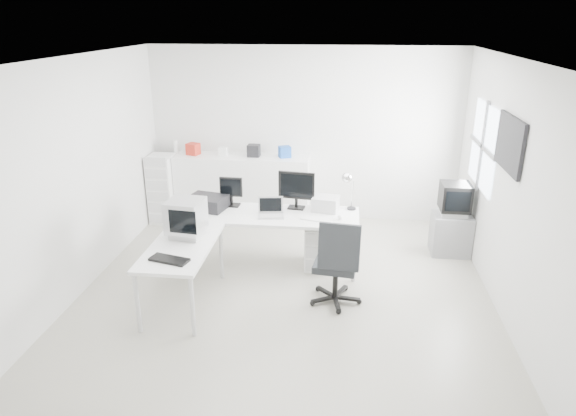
# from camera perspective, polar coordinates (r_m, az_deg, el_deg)

# --- Properties ---
(floor) EXTENTS (5.00, 5.00, 0.01)m
(floor) POSITION_cam_1_polar(r_m,az_deg,el_deg) (6.55, -0.20, -8.83)
(floor) COLOR beige
(floor) RESTS_ON ground
(ceiling) EXTENTS (5.00, 5.00, 0.01)m
(ceiling) POSITION_cam_1_polar(r_m,az_deg,el_deg) (5.72, -0.24, 16.39)
(ceiling) COLOR white
(ceiling) RESTS_ON back_wall
(back_wall) EXTENTS (5.00, 0.02, 2.80)m
(back_wall) POSITION_cam_1_polar(r_m,az_deg,el_deg) (8.39, 1.79, 8.08)
(back_wall) COLOR silver
(back_wall) RESTS_ON floor
(left_wall) EXTENTS (0.02, 5.00, 2.80)m
(left_wall) POSITION_cam_1_polar(r_m,az_deg,el_deg) (6.74, -21.86, 3.43)
(left_wall) COLOR silver
(left_wall) RESTS_ON floor
(right_wall) EXTENTS (0.02, 5.00, 2.80)m
(right_wall) POSITION_cam_1_polar(r_m,az_deg,el_deg) (6.23, 23.29, 1.88)
(right_wall) COLOR silver
(right_wall) RESTS_ON floor
(window) EXTENTS (0.02, 1.20, 1.10)m
(window) POSITION_cam_1_polar(r_m,az_deg,el_deg) (7.29, 20.85, 6.41)
(window) COLOR white
(window) RESTS_ON right_wall
(wall_picture) EXTENTS (0.04, 0.90, 0.60)m
(wall_picture) POSITION_cam_1_polar(r_m,az_deg,el_deg) (6.19, 23.42, 6.58)
(wall_picture) COLOR black
(wall_picture) RESTS_ON right_wall
(main_desk) EXTENTS (2.40, 0.80, 0.75)m
(main_desk) POSITION_cam_1_polar(r_m,az_deg,el_deg) (6.97, -2.16, -3.52)
(main_desk) COLOR white
(main_desk) RESTS_ON floor
(side_desk) EXTENTS (0.70, 1.40, 0.75)m
(side_desk) POSITION_cam_1_polar(r_m,az_deg,el_deg) (6.19, -11.57, -7.23)
(side_desk) COLOR white
(side_desk) RESTS_ON floor
(drawer_pedestal) EXTENTS (0.40, 0.50, 0.60)m
(drawer_pedestal) POSITION_cam_1_polar(r_m,az_deg,el_deg) (6.98, 3.61, -4.17)
(drawer_pedestal) COLOR white
(drawer_pedestal) RESTS_ON floor
(inkjet_printer) EXTENTS (0.57, 0.49, 0.18)m
(inkjet_printer) POSITION_cam_1_polar(r_m,az_deg,el_deg) (7.05, -8.94, 0.61)
(inkjet_printer) COLOR black
(inkjet_printer) RESTS_ON main_desk
(lcd_monitor_small) EXTENTS (0.32, 0.19, 0.39)m
(lcd_monitor_small) POSITION_cam_1_polar(r_m,az_deg,el_deg) (7.08, -6.33, 1.76)
(lcd_monitor_small) COLOR black
(lcd_monitor_small) RESTS_ON main_desk
(lcd_monitor_large) EXTENTS (0.52, 0.26, 0.51)m
(lcd_monitor_large) POSITION_cam_1_polar(r_m,az_deg,el_deg) (6.93, 0.94, 1.97)
(lcd_monitor_large) COLOR black
(lcd_monitor_large) RESTS_ON main_desk
(laptop) EXTENTS (0.33, 0.34, 0.19)m
(laptop) POSITION_cam_1_polar(r_m,az_deg,el_deg) (6.69, -1.92, -0.20)
(laptop) COLOR #B7B7BA
(laptop) RESTS_ON main_desk
(white_keyboard) EXTENTS (0.43, 0.23, 0.02)m
(white_keyboard) POSITION_cam_1_polar(r_m,az_deg,el_deg) (6.62, 3.18, -1.27)
(white_keyboard) COLOR white
(white_keyboard) RESTS_ON main_desk
(white_mouse) EXTENTS (0.07, 0.07, 0.07)m
(white_mouse) POSITION_cam_1_polar(r_m,az_deg,el_deg) (6.65, 5.79, -1.02)
(white_mouse) COLOR white
(white_mouse) RESTS_ON main_desk
(laser_printer) EXTENTS (0.38, 0.34, 0.19)m
(laser_printer) POSITION_cam_1_polar(r_m,az_deg,el_deg) (6.93, 4.20, 0.50)
(laser_printer) COLOR #BBBBBB
(laser_printer) RESTS_ON main_desk
(desk_lamp) EXTENTS (0.19, 0.19, 0.52)m
(desk_lamp) POSITION_cam_1_polar(r_m,az_deg,el_deg) (6.95, 7.15, 1.87)
(desk_lamp) COLOR silver
(desk_lamp) RESTS_ON main_desk
(crt_monitor) EXTENTS (0.46, 0.46, 0.48)m
(crt_monitor) POSITION_cam_1_polar(r_m,az_deg,el_deg) (6.15, -11.28, -1.09)
(crt_monitor) COLOR #B7B7BA
(crt_monitor) RESTS_ON side_desk
(black_keyboard) EXTENTS (0.46, 0.28, 0.03)m
(black_keyboard) POSITION_cam_1_polar(r_m,az_deg,el_deg) (5.68, -13.05, -5.61)
(black_keyboard) COLOR black
(black_keyboard) RESTS_ON side_desk
(office_chair) EXTENTS (0.71, 0.71, 1.10)m
(office_chair) POSITION_cam_1_polar(r_m,az_deg,el_deg) (6.04, 5.36, -5.76)
(office_chair) COLOR #27292C
(office_chair) RESTS_ON floor
(tv_cabinet) EXTENTS (0.54, 0.44, 0.59)m
(tv_cabinet) POSITION_cam_1_polar(r_m,az_deg,el_deg) (7.70, 17.62, -2.76)
(tv_cabinet) COLOR gray
(tv_cabinet) RESTS_ON floor
(crt_tv) EXTENTS (0.50, 0.48, 0.45)m
(crt_tv) POSITION_cam_1_polar(r_m,az_deg,el_deg) (7.51, 18.05, 0.88)
(crt_tv) COLOR black
(crt_tv) RESTS_ON tv_cabinet
(sideboard) EXTENTS (2.18, 0.55, 1.09)m
(sideboard) POSITION_cam_1_polar(r_m,az_deg,el_deg) (8.51, -5.05, 2.22)
(sideboard) COLOR white
(sideboard) RESTS_ON floor
(clutter_box_a) EXTENTS (0.23, 0.22, 0.19)m
(clutter_box_a) POSITION_cam_1_polar(r_m,az_deg,el_deg) (8.53, -10.50, 6.46)
(clutter_box_a) COLOR red
(clutter_box_a) RESTS_ON sideboard
(clutter_box_b) EXTENTS (0.15, 0.13, 0.13)m
(clutter_box_b) POSITION_cam_1_polar(r_m,az_deg,el_deg) (8.40, -7.20, 6.26)
(clutter_box_b) COLOR white
(clutter_box_b) RESTS_ON sideboard
(clutter_box_c) EXTENTS (0.20, 0.18, 0.19)m
(clutter_box_c) POSITION_cam_1_polar(r_m,az_deg,el_deg) (8.29, -3.82, 6.38)
(clutter_box_c) COLOR black
(clutter_box_c) RESTS_ON sideboard
(clutter_box_d) EXTENTS (0.23, 0.21, 0.18)m
(clutter_box_d) POSITION_cam_1_polar(r_m,az_deg,el_deg) (8.22, -0.37, 6.26)
(clutter_box_d) COLOR #174AA6
(clutter_box_d) RESTS_ON sideboard
(clutter_bottle) EXTENTS (0.07, 0.07, 0.22)m
(clutter_bottle) POSITION_cam_1_polar(r_m,az_deg,el_deg) (8.65, -12.35, 6.65)
(clutter_bottle) COLOR white
(clutter_bottle) RESTS_ON sideboard
(filing_cabinet) EXTENTS (0.39, 0.46, 1.11)m
(filing_cabinet) POSITION_cam_1_polar(r_m,az_deg,el_deg) (8.67, -13.74, 2.11)
(filing_cabinet) COLOR white
(filing_cabinet) RESTS_ON floor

